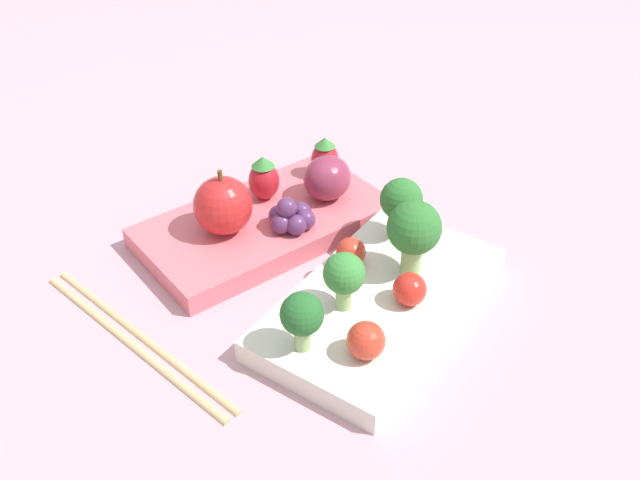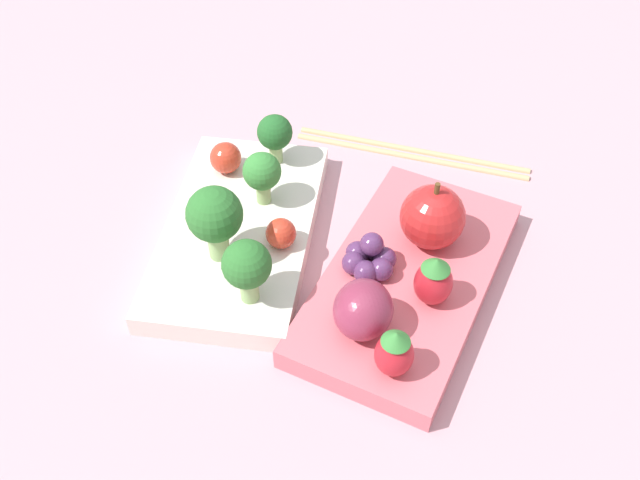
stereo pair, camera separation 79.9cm
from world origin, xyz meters
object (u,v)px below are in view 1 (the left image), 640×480
object	(u,v)px
bento_box_fruit	(268,222)
bento_box_savoury	(381,302)
broccoli_floret_3	(414,230)
cherry_tomato_1	(410,289)
apple	(223,206)
cherry_tomato_0	(366,341)
broccoli_floret_2	(344,275)
broccoli_floret_0	(302,316)
strawberry_1	(325,157)
plum	(327,178)
broccoli_floret_1	(401,201)
cherry_tomato_2	(354,250)
strawberry_0	(264,178)
chopsticks_pair	(135,338)
grape_cluster	(291,216)

from	to	relation	value
bento_box_fruit	bento_box_savoury	bearing A→B (deg)	83.80
broccoli_floret_3	cherry_tomato_1	bearing A→B (deg)	35.09
apple	cherry_tomato_0	bearing A→B (deg)	79.98
bento_box_savoury	broccoli_floret_2	size ratio (longest dim) A/B	4.73
broccoli_floret_0	strawberry_1	world-z (taller)	broccoli_floret_0
cherry_tomato_1	apple	distance (m)	0.17
cherry_tomato_1	plum	xyz separation A→B (m)	(-0.06, -0.14, 0.01)
broccoli_floret_1	cherry_tomato_0	distance (m)	0.14
broccoli_floret_1	cherry_tomato_0	xyz separation A→B (m)	(0.12, 0.07, -0.02)
cherry_tomato_2	strawberry_0	distance (m)	0.12
plum	strawberry_0	bearing A→B (deg)	-46.58
cherry_tomato_0	strawberry_1	xyz separation A→B (m)	(-0.15, -0.18, 0.01)
bento_box_fruit	broccoli_floret_3	world-z (taller)	broccoli_floret_3
broccoli_floret_2	apple	distance (m)	0.14
broccoli_floret_2	bento_box_savoury	bearing A→B (deg)	161.12
broccoli_floret_1	broccoli_floret_0	bearing A→B (deg)	12.03
bento_box_fruit	chopsticks_pair	distance (m)	0.16
bento_box_savoury	strawberry_0	distance (m)	0.16
broccoli_floret_2	strawberry_0	world-z (taller)	broccoli_floret_2
bento_box_fruit	broccoli_floret_2	size ratio (longest dim) A/B	4.89
broccoli_floret_2	broccoli_floret_3	xyz separation A→B (m)	(-0.06, 0.01, 0.01)
broccoli_floret_2	grape_cluster	world-z (taller)	broccoli_floret_2
broccoli_floret_0	broccoli_floret_3	distance (m)	0.12
bento_box_savoury	broccoli_floret_3	size ratio (longest dim) A/B	3.49
cherry_tomato_0	apple	size ratio (longest dim) A/B	0.46
strawberry_1	chopsticks_pair	size ratio (longest dim) A/B	0.19
broccoli_floret_2	cherry_tomato_2	distance (m)	0.06
bento_box_fruit	chopsticks_pair	xyz separation A→B (m)	(0.16, 0.03, -0.01)
bento_box_fruit	cherry_tomato_2	bearing A→B (deg)	89.84
bento_box_savoury	grape_cluster	world-z (taller)	grape_cluster
cherry_tomato_0	grape_cluster	size ratio (longest dim) A/B	0.64
grape_cluster	bento_box_savoury	bearing A→B (deg)	81.88
broccoli_floret_2	grape_cluster	size ratio (longest dim) A/B	1.12
broccoli_floret_2	chopsticks_pair	size ratio (longest dim) A/B	0.22
bento_box_savoury	broccoli_floret_3	world-z (taller)	broccoli_floret_3
apple	broccoli_floret_1	bearing A→B (deg)	129.69
bento_box_savoury	apple	world-z (taller)	apple
strawberry_0	bento_box_fruit	bearing A→B (deg)	50.97
broccoli_floret_1	broccoli_floret_3	xyz separation A→B (m)	(0.03, 0.04, 0.01)
bento_box_savoury	chopsticks_pair	distance (m)	0.18
cherry_tomato_1	broccoli_floret_2	bearing A→B (deg)	-41.58
strawberry_0	plum	bearing A→B (deg)	133.42
broccoli_floret_1	broccoli_floret_2	bearing A→B (deg)	14.14
broccoli_floret_1	grape_cluster	size ratio (longest dim) A/B	1.28
broccoli_floret_0	plum	size ratio (longest dim) A/B	1.03
broccoli_floret_1	strawberry_1	world-z (taller)	broccoli_floret_1
broccoli_floret_0	broccoli_floret_1	world-z (taller)	broccoli_floret_1
cherry_tomato_0	apple	world-z (taller)	apple
cherry_tomato_0	apple	xyz separation A→B (m)	(-0.03, -0.18, 0.01)
bento_box_fruit	broccoli_floret_3	bearing A→B (deg)	97.81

